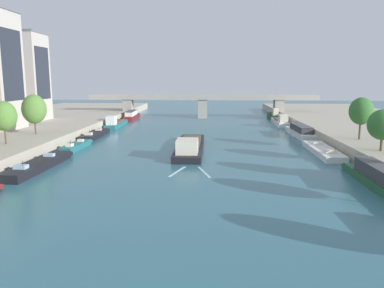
{
  "coord_description": "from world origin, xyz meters",
  "views": [
    {
      "loc": [
        2.71,
        -16.41,
        12.5
      ],
      "look_at": [
        0.0,
        37.02,
        3.14
      ],
      "focal_mm": 35.32,
      "sensor_mm": 36.0,
      "label": 1
    }
  ],
  "objects_px": {
    "moored_boat_right_second": "(376,176)",
    "tree_left_by_lamp": "(34,109)",
    "moored_boat_left_downstream": "(39,165)",
    "moored_boat_left_near": "(95,135)",
    "moored_boat_left_upstream": "(132,116)",
    "moored_boat_left_end": "(116,123)",
    "tree_left_nearest": "(4,116)",
    "moored_boat_right_lone": "(280,121)",
    "moored_boat_left_second": "(77,146)",
    "moored_boat_right_end": "(323,150)",
    "tree_right_nearest": "(383,125)",
    "barge_midriver": "(190,146)",
    "moored_boat_right_downstream": "(300,131)",
    "bridge_far": "(203,103)",
    "tree_right_midway": "(361,111)",
    "moored_boat_right_near": "(273,115)"
  },
  "relations": [
    {
      "from": "moored_boat_right_end",
      "to": "tree_left_by_lamp",
      "type": "relative_size",
      "value": 2.23
    },
    {
      "from": "moored_boat_left_second",
      "to": "moored_boat_left_upstream",
      "type": "distance_m",
      "value": 49.36
    },
    {
      "from": "barge_midriver",
      "to": "tree_left_nearest",
      "type": "relative_size",
      "value": 3.51
    },
    {
      "from": "barge_midriver",
      "to": "moored_boat_left_second",
      "type": "bearing_deg",
      "value": 176.82
    },
    {
      "from": "moored_boat_right_second",
      "to": "tree_left_nearest",
      "type": "bearing_deg",
      "value": 165.81
    },
    {
      "from": "moored_boat_right_second",
      "to": "tree_right_nearest",
      "type": "distance_m",
      "value": 12.37
    },
    {
      "from": "moored_boat_right_near",
      "to": "tree_right_nearest",
      "type": "distance_m",
      "value": 64.34
    },
    {
      "from": "moored_boat_left_downstream",
      "to": "moored_boat_left_near",
      "type": "distance_m",
      "value": 28.61
    },
    {
      "from": "moored_boat_left_downstream",
      "to": "moored_boat_right_near",
      "type": "distance_m",
      "value": 80.76
    },
    {
      "from": "tree_right_nearest",
      "to": "moored_boat_left_second",
      "type": "bearing_deg",
      "value": 167.41
    },
    {
      "from": "moored_boat_right_second",
      "to": "bridge_far",
      "type": "xyz_separation_m",
      "value": [
        -22.17,
        75.45,
        3.71
      ]
    },
    {
      "from": "moored_boat_right_second",
      "to": "moored_boat_right_near",
      "type": "relative_size",
      "value": 1.36
    },
    {
      "from": "moored_boat_left_near",
      "to": "moored_boat_left_end",
      "type": "height_order",
      "value": "moored_boat_left_end"
    },
    {
      "from": "moored_boat_left_upstream",
      "to": "moored_boat_right_lone",
      "type": "relative_size",
      "value": 0.93
    },
    {
      "from": "moored_boat_left_upstream",
      "to": "tree_right_nearest",
      "type": "distance_m",
      "value": 77.57
    },
    {
      "from": "barge_midriver",
      "to": "moored_boat_left_downstream",
      "type": "relative_size",
      "value": 1.42
    },
    {
      "from": "moored_boat_left_near",
      "to": "moored_boat_left_second",
      "type": "bearing_deg",
      "value": -86.16
    },
    {
      "from": "barge_midriver",
      "to": "moored_boat_left_second",
      "type": "height_order",
      "value": "barge_midriver"
    },
    {
      "from": "moored_boat_right_second",
      "to": "tree_left_by_lamp",
      "type": "height_order",
      "value": "tree_left_by_lamp"
    },
    {
      "from": "moored_boat_left_second",
      "to": "moored_boat_right_end",
      "type": "bearing_deg",
      "value": -2.57
    },
    {
      "from": "tree_left_nearest",
      "to": "moored_boat_right_lone",
      "type": "bearing_deg",
      "value": 41.38
    },
    {
      "from": "moored_boat_left_upstream",
      "to": "moored_boat_left_end",
      "type": "bearing_deg",
      "value": -91.03
    },
    {
      "from": "moored_boat_right_near",
      "to": "barge_midriver",
      "type": "bearing_deg",
      "value": -112.97
    },
    {
      "from": "moored_boat_left_second",
      "to": "moored_boat_left_near",
      "type": "xyz_separation_m",
      "value": [
        -0.92,
        13.62,
        0.02
      ]
    },
    {
      "from": "moored_boat_left_near",
      "to": "moored_boat_right_end",
      "type": "xyz_separation_m",
      "value": [
        43.68,
        -15.54,
        -0.07
      ]
    },
    {
      "from": "tree_right_nearest",
      "to": "tree_right_midway",
      "type": "height_order",
      "value": "tree_right_midway"
    },
    {
      "from": "moored_boat_left_second",
      "to": "moored_boat_right_second",
      "type": "height_order",
      "value": "moored_boat_right_second"
    },
    {
      "from": "moored_boat_left_downstream",
      "to": "moored_boat_right_second",
      "type": "xyz_separation_m",
      "value": [
        43.42,
        -6.08,
        0.5
      ]
    },
    {
      "from": "moored_boat_left_downstream",
      "to": "moored_boat_left_near",
      "type": "bearing_deg",
      "value": 91.88
    },
    {
      "from": "moored_boat_right_near",
      "to": "moored_boat_left_upstream",
      "type": "bearing_deg",
      "value": -175.03
    },
    {
      "from": "moored_boat_left_second",
      "to": "bridge_far",
      "type": "height_order",
      "value": "bridge_far"
    },
    {
      "from": "barge_midriver",
      "to": "moored_boat_right_end",
      "type": "xyz_separation_m",
      "value": [
        22.42,
        -0.79,
        -0.41
      ]
    },
    {
      "from": "moored_boat_left_upstream",
      "to": "tree_left_by_lamp",
      "type": "bearing_deg",
      "value": -99.83
    },
    {
      "from": "tree_left_nearest",
      "to": "bridge_far",
      "type": "xyz_separation_m",
      "value": [
        29.67,
        62.34,
        -1.85
      ]
    },
    {
      "from": "bridge_far",
      "to": "moored_boat_left_downstream",
      "type": "bearing_deg",
      "value": -107.03
    },
    {
      "from": "moored_boat_left_downstream",
      "to": "moored_boat_right_lone",
      "type": "distance_m",
      "value": 67.22
    },
    {
      "from": "moored_boat_right_end",
      "to": "bridge_far",
      "type": "bearing_deg",
      "value": 110.9
    },
    {
      "from": "moored_boat_left_near",
      "to": "tree_right_nearest",
      "type": "distance_m",
      "value": 55.23
    },
    {
      "from": "barge_midriver",
      "to": "tree_left_by_lamp",
      "type": "xyz_separation_m",
      "value": [
        -28.87,
        3.72,
        5.96
      ]
    },
    {
      "from": "moored_boat_right_downstream",
      "to": "tree_right_midway",
      "type": "distance_m",
      "value": 19.86
    },
    {
      "from": "moored_boat_right_downstream",
      "to": "moored_boat_left_near",
      "type": "bearing_deg",
      "value": -174.91
    },
    {
      "from": "moored_boat_left_upstream",
      "to": "bridge_far",
      "type": "bearing_deg",
      "value": 13.07
    },
    {
      "from": "moored_boat_left_downstream",
      "to": "tree_left_nearest",
      "type": "height_order",
      "value": "tree_left_nearest"
    },
    {
      "from": "moored_boat_right_second",
      "to": "moored_boat_right_lone",
      "type": "xyz_separation_m",
      "value": [
        -0.81,
        58.07,
        -0.12
      ]
    },
    {
      "from": "moored_boat_left_downstream",
      "to": "moored_boat_left_second",
      "type": "xyz_separation_m",
      "value": [
        -0.02,
        14.98,
        -0.04
      ]
    },
    {
      "from": "barge_midriver",
      "to": "moored_boat_right_near",
      "type": "relative_size",
      "value": 2.06
    },
    {
      "from": "moored_boat_right_second",
      "to": "tree_right_midway",
      "type": "xyz_separation_m",
      "value": [
        5.75,
        20.58,
        5.92
      ]
    },
    {
      "from": "barge_midriver",
      "to": "moored_boat_left_near",
      "type": "height_order",
      "value": "barge_midriver"
    },
    {
      "from": "moored_boat_left_upstream",
      "to": "tree_left_nearest",
      "type": "bearing_deg",
      "value": -97.94
    },
    {
      "from": "moored_boat_left_upstream",
      "to": "moored_boat_right_near",
      "type": "xyz_separation_m",
      "value": [
        43.78,
        3.81,
        -0.06
      ]
    }
  ]
}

